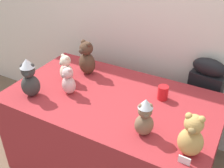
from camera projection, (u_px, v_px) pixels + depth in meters
wall_back at (152, 5)px, 2.34m from camera, size 7.00×0.08×2.60m
display_table at (112, 134)px, 2.29m from camera, size 1.63×0.94×0.76m
instrument_case at (201, 107)px, 2.44m from camera, size 0.29×0.16×0.97m
teddy_bear_charcoal at (29, 78)px, 2.03m from camera, size 0.19×0.18×0.31m
teddy_bear_blush at (68, 81)px, 2.09m from camera, size 0.14×0.12×0.23m
teddy_bear_mocha at (145, 118)px, 1.67m from camera, size 0.16×0.15×0.27m
teddy_bear_cocoa at (87, 59)px, 2.33m from camera, size 0.19×0.18×0.31m
teddy_bear_cream at (66, 69)px, 2.25m from camera, size 0.14×0.13×0.24m
teddy_bear_honey at (191, 136)px, 1.52m from camera, size 0.16×0.14×0.29m
party_cup_red at (163, 93)px, 2.04m from camera, size 0.08×0.08×0.11m
name_card_front_left at (184, 160)px, 1.52m from camera, size 0.07×0.01×0.05m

